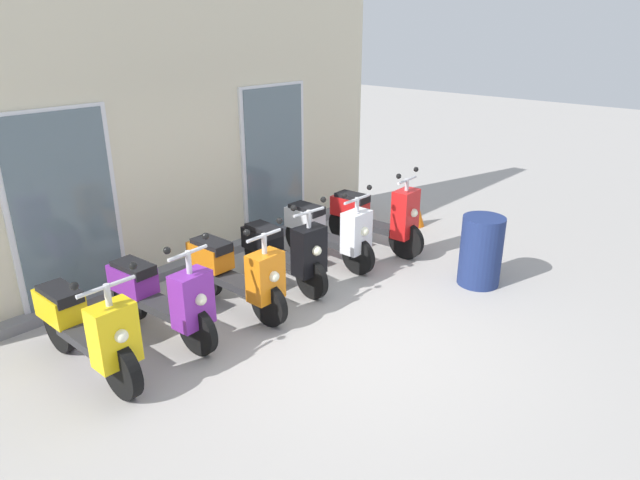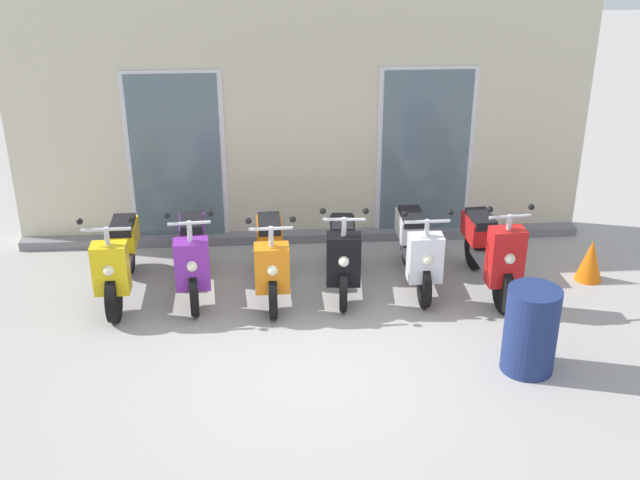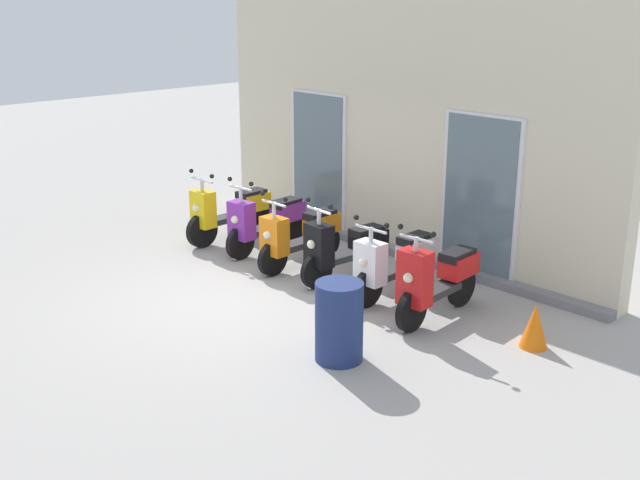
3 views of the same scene
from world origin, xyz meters
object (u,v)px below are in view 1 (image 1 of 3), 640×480
(scooter_yellow, at_px, (86,329))
(scooter_red, at_px, (377,217))
(traffic_cone, at_px, (415,210))
(scooter_black, at_px, (284,250))
(scooter_white, at_px, (329,230))
(scooter_orange, at_px, (236,272))
(trash_bin, at_px, (481,251))
(scooter_purple, at_px, (161,296))

(scooter_yellow, height_order, scooter_red, scooter_red)
(traffic_cone, bearing_deg, scooter_red, -172.51)
(scooter_black, bearing_deg, scooter_yellow, -179.82)
(scooter_white, bearing_deg, traffic_cone, -0.56)
(traffic_cone, bearing_deg, scooter_orange, -178.67)
(scooter_white, distance_m, scooter_red, 0.86)
(scooter_orange, xyz_separation_m, traffic_cone, (3.83, 0.09, -0.22))
(scooter_black, distance_m, trash_bin, 2.47)
(scooter_purple, height_order, scooter_red, scooter_red)
(scooter_black, distance_m, scooter_red, 1.72)
(scooter_orange, height_order, scooter_black, scooter_black)
(scooter_orange, bearing_deg, scooter_black, 4.98)
(scooter_orange, relative_size, scooter_black, 1.02)
(scooter_black, height_order, traffic_cone, scooter_black)
(scooter_yellow, xyz_separation_m, trash_bin, (4.27, -1.79, -0.03))
(scooter_orange, distance_m, scooter_black, 0.84)
(scooter_purple, height_order, scooter_white, scooter_purple)
(scooter_purple, xyz_separation_m, scooter_white, (2.62, -0.01, 0.01))
(scooter_purple, relative_size, scooter_white, 1.05)
(scooter_yellow, xyz_separation_m, scooter_orange, (1.74, -0.06, 0.01))
(scooter_purple, xyz_separation_m, traffic_cone, (4.73, -0.03, -0.22))
(scooter_yellow, relative_size, trash_bin, 1.90)
(scooter_white, bearing_deg, scooter_black, -177.60)
(scooter_black, bearing_deg, traffic_cone, 0.31)
(scooter_black, bearing_deg, trash_bin, -46.82)
(scooter_purple, bearing_deg, scooter_black, -1.54)
(scooter_black, xyz_separation_m, trash_bin, (1.69, -1.80, -0.03))
(scooter_white, height_order, scooter_red, scooter_red)
(traffic_cone, relative_size, trash_bin, 0.58)
(scooter_yellow, distance_m, scooter_red, 4.30)
(scooter_purple, relative_size, scooter_black, 1.06)
(scooter_yellow, xyz_separation_m, scooter_black, (2.58, 0.01, 0.00))
(scooter_white, relative_size, traffic_cone, 2.99)
(scooter_white, distance_m, traffic_cone, 2.12)
(scooter_red, distance_m, trash_bin, 1.65)
(scooter_orange, distance_m, scooter_red, 2.55)
(scooter_white, xyz_separation_m, traffic_cone, (2.11, -0.02, -0.23))
(scooter_purple, bearing_deg, scooter_yellow, -176.24)
(scooter_red, xyz_separation_m, trash_bin, (-0.02, -1.65, -0.07))
(scooter_yellow, bearing_deg, trash_bin, -22.76)
(scooter_red, bearing_deg, scooter_white, 167.29)
(scooter_yellow, distance_m, scooter_black, 2.58)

